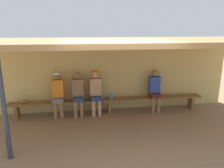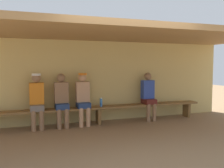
% 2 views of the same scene
% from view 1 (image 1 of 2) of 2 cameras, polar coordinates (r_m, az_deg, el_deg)
% --- Properties ---
extents(ground_plane, '(24.00, 24.00, 0.00)m').
position_cam_1_polar(ground_plane, '(5.45, 1.55, -13.84)').
color(ground_plane, '#8C6D4C').
extents(back_wall, '(8.00, 0.20, 2.20)m').
position_cam_1_polar(back_wall, '(6.93, -1.31, 2.19)').
color(back_wall, tan).
rests_on(back_wall, ground).
extents(dugout_roof, '(8.00, 2.80, 0.12)m').
position_cam_1_polar(dugout_roof, '(5.48, 0.40, 11.13)').
color(dugout_roof, '#9E7547').
rests_on(dugout_roof, back_wall).
extents(support_post, '(0.10, 0.10, 2.20)m').
position_cam_1_polar(support_post, '(4.66, -26.88, -5.76)').
color(support_post, '#2D333D').
rests_on(support_post, ground).
extents(bench, '(6.00, 0.36, 0.46)m').
position_cam_1_polar(bench, '(6.69, -0.78, -4.61)').
color(bench, brown).
rests_on(bench, ground).
extents(player_in_blue, '(0.34, 0.42, 1.34)m').
position_cam_1_polar(player_in_blue, '(6.56, -14.21, -2.18)').
color(player_in_blue, slate).
rests_on(player_in_blue, ground).
extents(player_middle, '(0.34, 0.42, 1.34)m').
position_cam_1_polar(player_middle, '(6.53, -9.05, -2.13)').
color(player_middle, navy).
rests_on(player_middle, ground).
extents(player_in_white, '(0.34, 0.42, 1.34)m').
position_cam_1_polar(player_in_white, '(6.54, -4.31, -1.80)').
color(player_in_white, navy).
rests_on(player_in_white, ground).
extents(player_in_red, '(0.34, 0.42, 1.34)m').
position_cam_1_polar(player_in_red, '(6.94, 11.31, -1.24)').
color(player_in_red, '#591E19').
rests_on(player_in_red, ground).
extents(water_bottle_green, '(0.07, 0.07, 0.23)m').
position_cam_1_polar(water_bottle_green, '(6.63, -0.15, -3.13)').
color(water_bottle_green, blue).
rests_on(water_bottle_green, bench).
extents(baseball_glove_dark_brown, '(0.20, 0.26, 0.09)m').
position_cam_1_polar(baseball_glove_dark_brown, '(6.83, -22.35, -4.31)').
color(baseball_glove_dark_brown, olive).
rests_on(baseball_glove_dark_brown, bench).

